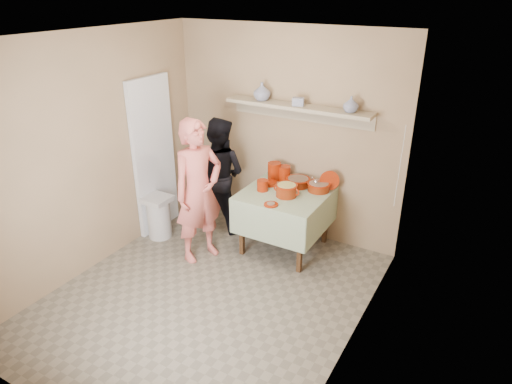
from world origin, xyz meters
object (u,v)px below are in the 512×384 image
Objects in this scene: cazuela_rice at (286,189)px; person_helper at (219,174)px; trash_bin at (159,217)px; serving_table at (285,201)px; person_cook at (199,191)px.

person_helper is at bearing 170.76° from cazuela_rice.
person_helper is 1.07m from cazuela_rice.
cazuela_rice is at bearing 167.05° from person_helper.
serving_table is at bearing 19.69° from trash_bin.
person_cook is 1.75× the size of serving_table.
serving_table is 2.95× the size of cazuela_rice.
person_cook reaches higher than trash_bin.
cazuela_rice is 0.59× the size of trash_bin.
person_cook is at bearing -140.26° from serving_table.
person_cook reaches higher than person_helper.
serving_table is 0.23m from cazuela_rice.
person_cook is at bearing -8.04° from trash_bin.
person_helper reaches higher than trash_bin.
trash_bin is (-0.53, -0.62, -0.47)m from person_helper.
cazuela_rice is 1.74m from trash_bin.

